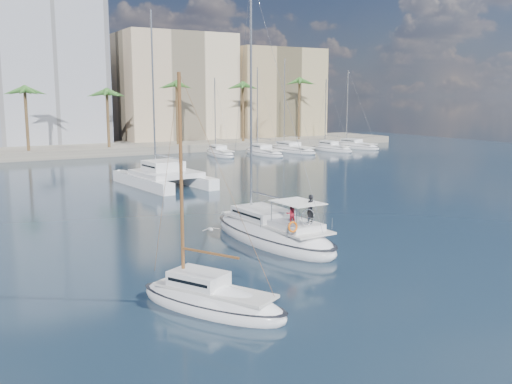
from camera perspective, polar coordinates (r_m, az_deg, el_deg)
ground at (r=35.77m, az=0.73°, el=-4.85°), size 160.00×160.00×0.00m
quay at (r=92.93m, az=-18.69°, el=3.93°), size 120.00×14.00×1.20m
building_beige at (r=107.42m, az=-8.17°, el=10.05°), size 20.00×14.00×20.00m
building_tan_right at (r=114.56m, az=1.69°, el=9.61°), size 18.00×12.00×18.00m
palm_centre at (r=88.64m, az=-18.52°, el=9.97°), size 3.60×3.60×12.30m
palm_right at (r=101.02m, az=1.05°, el=10.34°), size 3.60×3.60×12.30m
main_sloop at (r=35.43m, az=1.65°, el=-4.12°), size 4.40×11.77×17.17m
small_sloop at (r=24.55m, az=-4.54°, el=-10.74°), size 5.46×7.51×10.48m
catamaran at (r=58.10m, az=-9.18°, el=1.77°), size 7.13×12.44×17.35m
seagull at (r=34.62m, az=-4.57°, el=-3.74°), size 1.14×0.49×0.21m
moored_yacht_a at (r=86.01m, az=-3.61°, el=3.60°), size 3.37×9.52×11.90m
moored_yacht_b at (r=87.32m, az=0.81°, el=3.71°), size 3.32×10.83×13.72m
moored_yacht_c at (r=92.43m, az=3.67°, el=4.02°), size 3.98×12.33×15.54m
moored_yacht_d at (r=94.54m, az=7.64°, el=4.08°), size 3.52×9.55×11.90m
moored_yacht_e at (r=100.13m, az=9.92°, el=4.32°), size 4.61×11.11×13.72m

